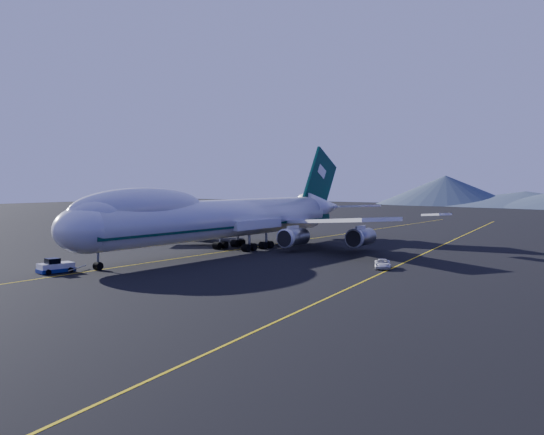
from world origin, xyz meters
The scene contains 6 objects.
ground centered at (0.00, 0.00, 0.00)m, with size 500.00×500.00×0.00m, color black.
taxiway_line_main centered at (0.00, 0.00, 0.01)m, with size 0.25×220.00×0.01m, color yellow.
taxiway_line_side centered at (30.00, 10.00, 0.01)m, with size 0.25×200.00×0.01m, color yellow.
boeing_747 centered at (0.00, 0.03, 5.81)m, with size 59.62×72.43×19.37m.
pushback_tug centered at (-2.61, -31.19, 0.62)m, with size 3.32×4.90×1.97m.
service_van centered at (30.75, -3.30, 0.63)m, with size 2.10×4.56×1.27m, color silver.
Camera 1 is at (65.28, -79.38, 11.75)m, focal length 40.00 mm.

